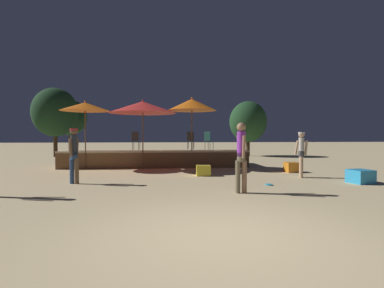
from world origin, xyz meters
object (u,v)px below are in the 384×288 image
(person_1, at_px, (241,154))
(bistro_chair_2, at_px, (136,139))
(bistro_chair_1, at_px, (191,139))
(background_tree_0, at_px, (55,112))
(cube_seat_0, at_px, (203,170))
(background_tree_1, at_px, (248,122))
(patio_umbrella_2, at_px, (143,107))
(cube_seat_2, at_px, (360,176))
(bistro_chair_0, at_px, (208,139))
(patio_umbrella_1, at_px, (85,107))
(person_3, at_px, (301,152))
(background_tree_2, at_px, (70,118))
(person_0, at_px, (74,152))
(frisbee_disc, at_px, (269,185))
(cube_seat_1, at_px, (291,167))
(patio_umbrella_0, at_px, (192,105))

(person_1, bearing_deg, bistro_chair_2, 108.96)
(bistro_chair_1, relative_size, background_tree_0, 0.19)
(cube_seat_0, relative_size, background_tree_1, 0.14)
(background_tree_0, bearing_deg, patio_umbrella_2, -51.88)
(cube_seat_2, xyz_separation_m, bistro_chair_0, (-3.99, 5.93, 1.14))
(cube_seat_0, distance_m, cube_seat_2, 5.25)
(patio_umbrella_1, distance_m, person_3, 9.26)
(background_tree_2, bearing_deg, cube_seat_2, -50.89)
(background_tree_2, bearing_deg, person_0, -73.12)
(bistro_chair_1, xyz_separation_m, frisbee_disc, (1.78, -6.58, -1.33))
(cube_seat_1, xyz_separation_m, background_tree_1, (0.96, 9.64, 2.32))
(patio_umbrella_1, xyz_separation_m, person_1, (5.48, -6.04, -1.75))
(cube_seat_0, height_order, bistro_chair_0, bistro_chair_0)
(patio_umbrella_0, relative_size, background_tree_1, 0.82)
(patio_umbrella_1, height_order, bistro_chair_1, patio_umbrella_1)
(bistro_chair_0, bearing_deg, bistro_chair_2, 40.94)
(patio_umbrella_0, xyz_separation_m, cube_seat_0, (0.18, -2.60, -2.74))
(cube_seat_1, xyz_separation_m, person_3, (-0.32, -1.53, 0.71))
(patio_umbrella_0, height_order, bistro_chair_0, patio_umbrella_0)
(patio_umbrella_0, height_order, background_tree_2, background_tree_2)
(patio_umbrella_1, xyz_separation_m, background_tree_2, (-4.35, 12.45, 0.23))
(cube_seat_0, relative_size, person_1, 0.30)
(patio_umbrella_1, height_order, person_1, patio_umbrella_1)
(cube_seat_1, xyz_separation_m, background_tree_2, (-13.07, 14.34, 2.82))
(bistro_chair_1, height_order, background_tree_2, background_tree_2)
(person_0, relative_size, background_tree_2, 0.38)
(patio_umbrella_1, distance_m, patio_umbrella_2, 2.57)
(cube_seat_2, bearing_deg, patio_umbrella_0, 135.26)
(patio_umbrella_0, relative_size, cube_seat_1, 6.34)
(cube_seat_0, bearing_deg, person_3, -14.03)
(patio_umbrella_0, xyz_separation_m, background_tree_2, (-9.13, 12.40, 0.09))
(patio_umbrella_0, bearing_deg, person_0, -135.08)
(person_3, distance_m, bistro_chair_1, 6.20)
(patio_umbrella_2, xyz_separation_m, bistro_chair_2, (-0.44, 1.42, -1.41))
(cube_seat_2, distance_m, bistro_chair_2, 9.71)
(person_1, xyz_separation_m, bistro_chair_0, (0.22, 7.15, 0.31))
(person_3, distance_m, background_tree_2, 20.46)
(frisbee_disc, xyz_separation_m, background_tree_2, (-11.00, 17.38, 3.00))
(bistro_chair_0, bearing_deg, cube_seat_2, 165.34)
(bistro_chair_1, bearing_deg, background_tree_0, -23.05)
(patio_umbrella_2, bearing_deg, bistro_chair_2, 107.31)
(patio_umbrella_2, height_order, cube_seat_0, patio_umbrella_2)
(patio_umbrella_1, bearing_deg, cube_seat_2, -26.46)
(person_0, bearing_deg, background_tree_1, 70.24)
(patio_umbrella_2, bearing_deg, bistro_chair_1, 40.04)
(cube_seat_2, relative_size, background_tree_2, 0.16)
(patio_umbrella_2, distance_m, bistro_chair_1, 3.34)
(patio_umbrella_1, height_order, cube_seat_1, patio_umbrella_1)
(cube_seat_0, relative_size, bistro_chair_0, 0.61)
(cube_seat_2, bearing_deg, bistro_chair_1, 126.67)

